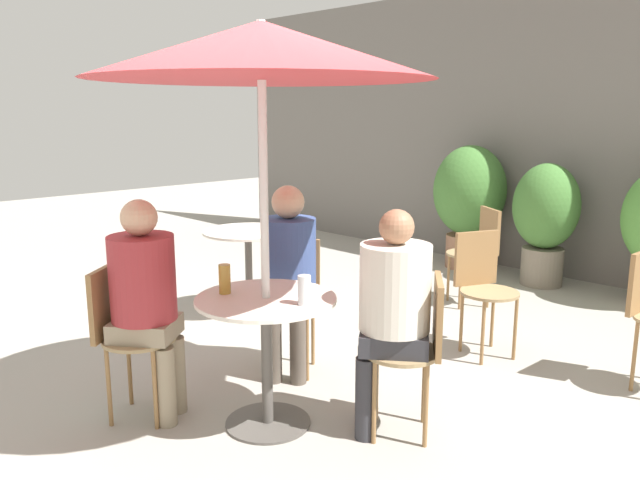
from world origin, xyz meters
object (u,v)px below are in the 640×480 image
(bistro_chair_2, at_px, (123,326))
(seated_person_0, at_px, (391,304))
(cafe_table_near, at_px, (266,333))
(potted_plant_0, at_px, (469,198))
(umbrella, at_px, (261,51))
(seated_person_1, at_px, (288,265))
(bistro_chair_0, at_px, (419,340))
(bistro_chair_1, at_px, (292,291))
(bistro_chair_4, at_px, (479,246))
(beer_glass_0, at_px, (225,279))
(bistro_chair_5, at_px, (483,280))
(cafe_table_far, at_px, (248,254))
(seated_person_2, at_px, (146,291))
(beer_glass_1, at_px, (304,290))
(potted_plant_1, at_px, (546,215))

(bistro_chair_2, relative_size, seated_person_0, 0.71)
(cafe_table_near, bearing_deg, potted_plant_0, 107.13)
(umbrella, bearing_deg, seated_person_1, 127.98)
(bistro_chair_0, distance_m, bistro_chair_1, 1.13)
(bistro_chair_2, bearing_deg, bistro_chair_4, -42.40)
(beer_glass_0, bearing_deg, bistro_chair_5, 76.25)
(cafe_table_near, bearing_deg, bistro_chair_2, -142.02)
(cafe_table_far, height_order, bistro_chair_0, bistro_chair_0)
(cafe_table_far, height_order, seated_person_2, seated_person_2)
(bistro_chair_2, xyz_separation_m, seated_person_0, (1.15, 0.90, 0.19))
(bistro_chair_5, xyz_separation_m, seated_person_2, (-0.76, -2.16, 0.20))
(cafe_table_far, distance_m, seated_person_2, 1.84)
(cafe_table_far, height_order, bistro_chair_2, bistro_chair_2)
(bistro_chair_4, bearing_deg, bistro_chair_0, -32.48)
(bistro_chair_4, height_order, potted_plant_0, potted_plant_0)
(cafe_table_near, bearing_deg, bistro_chair_1, 127.98)
(cafe_table_far, relative_size, potted_plant_0, 0.56)
(bistro_chair_2, xyz_separation_m, beer_glass_1, (0.86, 0.55, 0.27))
(cafe_table_far, relative_size, umbrella, 0.35)
(bistro_chair_2, bearing_deg, seated_person_0, -90.00)
(potted_plant_1, bearing_deg, potted_plant_0, 174.27)
(bistro_chair_1, relative_size, umbrella, 0.40)
(cafe_table_near, distance_m, bistro_chair_5, 1.77)
(bistro_chair_5, xyz_separation_m, seated_person_1, (-0.65, -1.24, 0.21))
(cafe_table_far, distance_m, potted_plant_1, 2.93)
(seated_person_1, bearing_deg, beer_glass_0, -110.90)
(seated_person_1, xyz_separation_m, potted_plant_0, (-0.77, 3.30, 0.03))
(seated_person_0, bearing_deg, potted_plant_1, 155.30)
(bistro_chair_2, xyz_separation_m, potted_plant_0, (-0.55, 4.32, 0.24))
(beer_glass_0, distance_m, potted_plant_0, 4.05)
(seated_person_0, height_order, seated_person_2, seated_person_2)
(bistro_chair_4, distance_m, beer_glass_1, 2.75)
(bistro_chair_0, bearing_deg, seated_person_1, -129.45)
(bistro_chair_1, distance_m, potted_plant_1, 3.11)
(bistro_chair_5, distance_m, seated_person_0, 1.39)
(bistro_chair_1, relative_size, seated_person_0, 0.71)
(bistro_chair_0, distance_m, seated_person_0, 0.24)
(bistro_chair_1, bearing_deg, bistro_chair_0, -45.00)
(bistro_chair_1, bearing_deg, bistro_chair_4, 49.00)
(beer_glass_1, height_order, potted_plant_1, potted_plant_1)
(umbrella, bearing_deg, cafe_table_far, 144.68)
(bistro_chair_4, bearing_deg, potted_plant_1, 116.78)
(umbrella, bearing_deg, bistro_chair_1, 127.98)
(bistro_chair_0, distance_m, potted_plant_1, 3.37)
(seated_person_1, bearing_deg, seated_person_2, -134.98)
(seated_person_1, distance_m, beer_glass_0, 0.66)
(cafe_table_near, height_order, bistro_chair_4, bistro_chair_4)
(cafe_table_far, bearing_deg, bistro_chair_1, -23.93)
(cafe_table_near, bearing_deg, beer_glass_0, -153.45)
(bistro_chair_0, relative_size, bistro_chair_5, 1.00)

